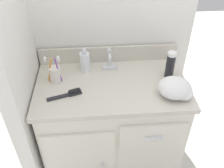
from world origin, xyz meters
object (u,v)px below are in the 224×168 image
object	(u,v)px
shaving_cream_can	(170,65)
hairbrush	(69,94)
soap_dispenser	(85,61)
hand_towel	(176,89)
toothbrush_cup	(55,74)

from	to	relation	value
shaving_cream_can	hairbrush	bearing A→B (deg)	-167.46
soap_dispenser	hand_towel	xyz separation A→B (m)	(0.51, -0.29, -0.02)
soap_dispenser	toothbrush_cup	bearing A→B (deg)	-150.69
shaving_cream_can	toothbrush_cup	bearing A→B (deg)	179.40
soap_dispenser	hairbrush	distance (m)	0.26
hairbrush	hand_towel	distance (m)	0.60
hand_towel	toothbrush_cup	bearing A→B (deg)	164.66
toothbrush_cup	shaving_cream_can	bearing A→B (deg)	-0.60
soap_dispenser	hand_towel	size ratio (longest dim) A/B	0.83
shaving_cream_can	hand_towel	size ratio (longest dim) A/B	0.90
toothbrush_cup	soap_dispenser	size ratio (longest dim) A/B	1.13
soap_dispenser	hairbrush	bearing A→B (deg)	-110.52
toothbrush_cup	shaving_cream_can	world-z (taller)	toothbrush_cup
hairbrush	toothbrush_cup	bearing A→B (deg)	104.10
shaving_cream_can	hairbrush	world-z (taller)	shaving_cream_can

